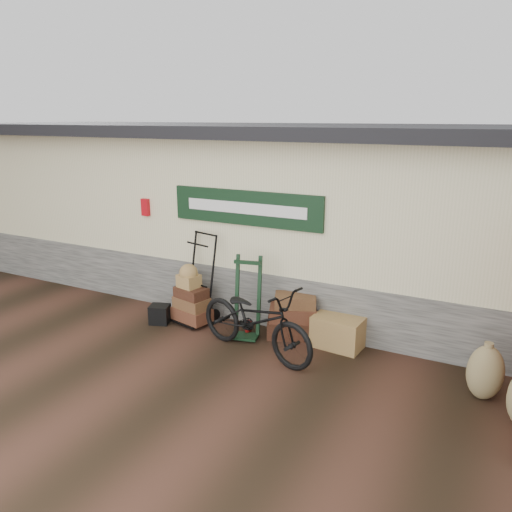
{
  "coord_description": "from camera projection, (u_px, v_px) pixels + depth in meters",
  "views": [
    {
      "loc": [
        3.39,
        -5.87,
        3.34
      ],
      "look_at": [
        -0.08,
        0.9,
        1.21
      ],
      "focal_mm": 35.0,
      "sensor_mm": 36.0,
      "label": 1
    }
  ],
  "objects": [
    {
      "name": "porter_trolley",
      "position": [
        199.0,
        278.0,
        8.25
      ],
      "size": [
        0.87,
        0.73,
        1.53
      ],
      "primitive_type": null,
      "rotation": [
        0.0,
        0.0,
        -0.23
      ],
      "color": "black",
      "rests_on": "ground"
    },
    {
      "name": "green_barrow",
      "position": [
        247.0,
        297.0,
        7.71
      ],
      "size": [
        0.54,
        0.48,
        1.28
      ],
      "primitive_type": null,
      "rotation": [
        0.0,
        0.0,
        0.22
      ],
      "color": "black",
      "rests_on": "ground"
    },
    {
      "name": "station_building",
      "position": [
        304.0,
        212.0,
        9.33
      ],
      "size": [
        14.4,
        4.1,
        3.2
      ],
      "color": "#4C4C47",
      "rests_on": "ground"
    },
    {
      "name": "suitcase_stack",
      "position": [
        293.0,
        315.0,
        7.79
      ],
      "size": [
        0.91,
        0.75,
        0.69
      ],
      "primitive_type": null,
      "rotation": [
        0.0,
        0.0,
        0.39
      ],
      "color": "#341810",
      "rests_on": "ground"
    },
    {
      "name": "burlap_sack_left",
      "position": [
        485.0,
        373.0,
        6.04
      ],
      "size": [
        0.54,
        0.5,
        0.7
      ],
      "primitive_type": "ellipsoid",
      "rotation": [
        0.0,
        0.0,
        0.37
      ],
      "color": "brown",
      "rests_on": "ground"
    },
    {
      "name": "wicker_hamper",
      "position": [
        338.0,
        332.0,
        7.45
      ],
      "size": [
        0.77,
        0.54,
        0.47
      ],
      "primitive_type": "cube",
      "rotation": [
        0.0,
        0.0,
        -0.09
      ],
      "color": "olive",
      "rests_on": "ground"
    },
    {
      "name": "black_trunk",
      "position": [
        160.0,
        314.0,
        8.32
      ],
      "size": [
        0.39,
        0.36,
        0.31
      ],
      "primitive_type": "cube",
      "rotation": [
        0.0,
        0.0,
        0.34
      ],
      "color": "black",
      "rests_on": "ground"
    },
    {
      "name": "ground",
      "position": [
        233.0,
        349.0,
        7.42
      ],
      "size": [
        80.0,
        80.0,
        0.0
      ],
      "primitive_type": "plane",
      "color": "black",
      "rests_on": "ground"
    },
    {
      "name": "bicycle",
      "position": [
        255.0,
        316.0,
        7.12
      ],
      "size": [
        1.21,
        2.17,
        1.19
      ],
      "primitive_type": "imported",
      "rotation": [
        0.0,
        0.0,
        1.31
      ],
      "color": "black",
      "rests_on": "ground"
    }
  ]
}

